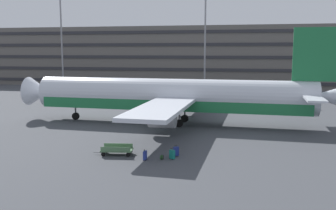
{
  "coord_description": "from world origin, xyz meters",
  "views": [
    {
      "loc": [
        8.23,
        -43.76,
        8.62
      ],
      "look_at": [
        0.27,
        -5.37,
        3.0
      ],
      "focal_mm": 40.51,
      "sensor_mm": 36.0,
      "label": 1
    }
  ],
  "objects_px": {
    "suitcase_upright": "(145,155)",
    "suitcase_silver": "(172,154)",
    "baggage_cart": "(117,150)",
    "suitcase_orange": "(176,151)",
    "airliner": "(175,97)",
    "backpack_black": "(162,157)"
  },
  "relations": [
    {
      "from": "suitcase_upright",
      "to": "baggage_cart",
      "type": "relative_size",
      "value": 0.25
    },
    {
      "from": "airliner",
      "to": "backpack_black",
      "type": "height_order",
      "value": "airliner"
    },
    {
      "from": "suitcase_orange",
      "to": "suitcase_upright",
      "type": "height_order",
      "value": "suitcase_orange"
    },
    {
      "from": "suitcase_silver",
      "to": "backpack_black",
      "type": "distance_m",
      "value": 0.89
    },
    {
      "from": "suitcase_upright",
      "to": "suitcase_silver",
      "type": "bearing_deg",
      "value": 18.9
    },
    {
      "from": "suitcase_upright",
      "to": "backpack_black",
      "type": "relative_size",
      "value": 1.87
    },
    {
      "from": "baggage_cart",
      "to": "suitcase_orange",
      "type": "bearing_deg",
      "value": 6.34
    },
    {
      "from": "backpack_black",
      "to": "suitcase_silver",
      "type": "bearing_deg",
      "value": 22.63
    },
    {
      "from": "suitcase_silver",
      "to": "suitcase_upright",
      "type": "distance_m",
      "value": 2.18
    },
    {
      "from": "backpack_black",
      "to": "baggage_cart",
      "type": "relative_size",
      "value": 0.14
    },
    {
      "from": "backpack_black",
      "to": "airliner",
      "type": "bearing_deg",
      "value": 96.67
    },
    {
      "from": "airliner",
      "to": "suitcase_silver",
      "type": "relative_size",
      "value": 43.02
    },
    {
      "from": "suitcase_silver",
      "to": "baggage_cart",
      "type": "distance_m",
      "value": 4.79
    },
    {
      "from": "suitcase_silver",
      "to": "baggage_cart",
      "type": "xyz_separation_m",
      "value": [
        -4.77,
        0.34,
        0.02
      ]
    },
    {
      "from": "airliner",
      "to": "backpack_black",
      "type": "relative_size",
      "value": 85.61
    },
    {
      "from": "airliner",
      "to": "backpack_black",
      "type": "distance_m",
      "value": 15.19
    },
    {
      "from": "airliner",
      "to": "baggage_cart",
      "type": "xyz_separation_m",
      "value": [
        -2.25,
        -14.1,
        -2.87
      ]
    },
    {
      "from": "suitcase_upright",
      "to": "backpack_black",
      "type": "xyz_separation_m",
      "value": [
        1.26,
        0.37,
        -0.2
      ]
    },
    {
      "from": "suitcase_upright",
      "to": "backpack_black",
      "type": "height_order",
      "value": "suitcase_upright"
    },
    {
      "from": "suitcase_silver",
      "to": "suitcase_upright",
      "type": "height_order",
      "value": "suitcase_silver"
    },
    {
      "from": "suitcase_orange",
      "to": "suitcase_silver",
      "type": "xyz_separation_m",
      "value": [
        -0.16,
        -0.89,
        -0.02
      ]
    },
    {
      "from": "airliner",
      "to": "suitcase_orange",
      "type": "xyz_separation_m",
      "value": [
        2.68,
        -13.55,
        -2.87
      ]
    }
  ]
}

